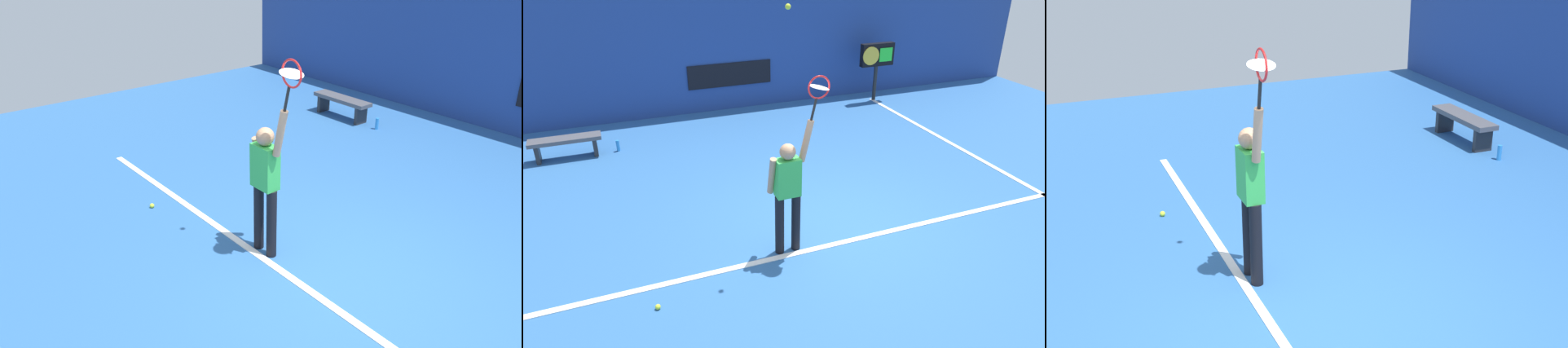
{
  "view_description": "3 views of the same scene",
  "coord_description": "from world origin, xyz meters",
  "views": [
    {
      "loc": [
        3.41,
        -4.0,
        3.78
      ],
      "look_at": [
        -1.14,
        -0.29,
        1.03
      ],
      "focal_mm": 36.15,
      "sensor_mm": 36.0,
      "label": 1
    },
    {
      "loc": [
        -3.17,
        -5.74,
        4.15
      ],
      "look_at": [
        -0.84,
        0.19,
        0.97
      ],
      "focal_mm": 33.08,
      "sensor_mm": 36.0,
      "label": 2
    },
    {
      "loc": [
        5.46,
        -2.4,
        3.84
      ],
      "look_at": [
        -1.15,
        0.34,
        1.04
      ],
      "focal_mm": 49.38,
      "sensor_mm": 36.0,
      "label": 3
    }
  ],
  "objects": [
    {
      "name": "ground_plane",
      "position": [
        0.0,
        0.0,
        0.0
      ],
      "size": [
        18.0,
        18.0,
        0.0
      ],
      "primitive_type": "plane",
      "color": "#2D609E"
    },
    {
      "name": "court_baseline",
      "position": [
        0.0,
        -0.48,
        0.01
      ],
      "size": [
        10.0,
        0.1,
        0.01
      ],
      "primitive_type": "cube",
      "color": "white",
      "rests_on": "ground_plane"
    },
    {
      "name": "tennis_player",
      "position": [
        -0.99,
        -0.34,
        1.01
      ],
      "size": [
        0.62,
        0.31,
        1.99
      ],
      "color": "black",
      "rests_on": "ground_plane"
    },
    {
      "name": "tennis_racket",
      "position": [
        -0.58,
        -0.35,
        2.38
      ],
      "size": [
        0.38,
        0.27,
        0.63
      ],
      "color": "black"
    },
    {
      "name": "court_bench",
      "position": [
        -4.02,
        4.33,
        0.34
      ],
      "size": [
        1.4,
        0.36,
        0.45
      ],
      "color": "#4C4C51",
      "rests_on": "ground_plane"
    },
    {
      "name": "water_bottle",
      "position": [
        -3.02,
        4.33,
        0.12
      ],
      "size": [
        0.07,
        0.07,
        0.24
      ],
      "primitive_type": "cylinder",
      "color": "#338CD8",
      "rests_on": "ground_plane"
    },
    {
      "name": "spare_ball",
      "position": [
        -2.95,
        -0.92,
        0.03
      ],
      "size": [
        0.07,
        0.07,
        0.07
      ],
      "primitive_type": "sphere",
      "color": "#CCE033",
      "rests_on": "ground_plane"
    }
  ]
}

